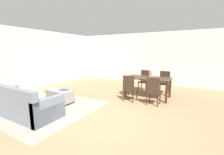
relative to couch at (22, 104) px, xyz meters
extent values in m
plane|color=#9E7A56|center=(2.02, 0.97, -0.30)|extent=(10.80, 10.80, 0.00)
cube|color=silver|center=(2.02, 5.97, 1.05)|extent=(9.00, 0.12, 2.70)
cube|color=silver|center=(-2.48, 1.47, 1.05)|extent=(0.12, 11.00, 2.70)
cube|color=gray|center=(0.07, 0.63, -0.29)|extent=(3.00, 2.80, 0.01)
cube|color=slate|center=(0.00, 0.05, -0.09)|extent=(2.22, 0.90, 0.42)
cube|color=slate|center=(0.00, -0.32, 0.34)|extent=(2.22, 0.16, 0.44)
cube|color=slate|center=(-1.04, 0.05, 0.01)|extent=(0.14, 0.90, 0.62)
cube|color=slate|center=(1.04, 0.05, 0.01)|extent=(0.14, 0.90, 0.62)
cube|color=beige|center=(-0.65, -0.04, 0.32)|extent=(0.40, 0.12, 0.40)
cube|color=tan|center=(-0.22, -0.06, 0.30)|extent=(0.35, 0.13, 0.35)
cube|color=tan|center=(0.22, -0.06, 0.30)|extent=(0.35, 0.11, 0.35)
cube|color=silver|center=(0.65, -0.04, 0.32)|extent=(0.39, 0.14, 0.39)
cube|color=gray|center=(0.13, 1.21, -0.05)|extent=(0.90, 0.46, 0.38)
cylinder|color=#332319|center=(-0.27, 1.39, -0.27)|extent=(0.05, 0.05, 0.06)
cylinder|color=#332319|center=(0.53, 1.39, -0.27)|extent=(0.05, 0.05, 0.06)
cylinder|color=#332319|center=(-0.27, 1.03, -0.27)|extent=(0.05, 0.05, 0.06)
cylinder|color=#332319|center=(0.53, 1.03, -0.27)|extent=(0.05, 0.05, 0.06)
cylinder|color=brown|center=(-1.58, 0.26, -0.02)|extent=(0.04, 0.04, 0.55)
cylinder|color=brown|center=(-1.24, 0.26, -0.02)|extent=(0.04, 0.04, 0.55)
cube|color=#332319|center=(2.52, 3.29, 0.44)|extent=(1.62, 0.87, 0.04)
cube|color=#332319|center=(1.77, 3.66, 0.06)|extent=(0.07, 0.07, 0.72)
cube|color=#332319|center=(3.27, 3.66, 0.06)|extent=(0.07, 0.07, 0.72)
cube|color=#332319|center=(1.77, 2.91, 0.06)|extent=(0.07, 0.07, 0.72)
cube|color=#332319|center=(3.27, 2.91, 0.06)|extent=(0.07, 0.07, 0.72)
cube|color=#332319|center=(2.12, 2.56, 0.13)|extent=(0.41, 0.41, 0.04)
cube|color=#332319|center=(2.12, 2.38, 0.39)|extent=(0.40, 0.05, 0.47)
cylinder|color=#332319|center=(1.96, 2.74, -0.09)|extent=(0.04, 0.04, 0.41)
cylinder|color=#332319|center=(2.30, 2.73, -0.09)|extent=(0.04, 0.04, 0.41)
cylinder|color=#332319|center=(1.95, 2.40, -0.09)|extent=(0.04, 0.04, 0.41)
cylinder|color=#332319|center=(2.29, 2.39, -0.09)|extent=(0.04, 0.04, 0.41)
cube|color=#332319|center=(2.94, 2.57, 0.13)|extent=(0.40, 0.40, 0.04)
cube|color=#332319|center=(2.93, 2.39, 0.39)|extent=(0.40, 0.04, 0.47)
cylinder|color=#332319|center=(2.77, 2.74, -0.09)|extent=(0.04, 0.04, 0.41)
cylinder|color=#332319|center=(3.11, 2.74, -0.09)|extent=(0.04, 0.04, 0.41)
cylinder|color=#332319|center=(2.76, 2.40, -0.09)|extent=(0.04, 0.04, 0.41)
cylinder|color=#332319|center=(3.10, 2.40, -0.09)|extent=(0.04, 0.04, 0.41)
cube|color=#332319|center=(2.14, 3.99, 0.13)|extent=(0.42, 0.42, 0.04)
cube|color=#332319|center=(2.15, 4.17, 0.39)|extent=(0.40, 0.06, 0.47)
cylinder|color=#332319|center=(2.30, 3.81, -0.09)|extent=(0.04, 0.04, 0.41)
cylinder|color=#332319|center=(1.96, 3.83, -0.09)|extent=(0.04, 0.04, 0.41)
cylinder|color=#332319|center=(2.32, 4.15, -0.09)|extent=(0.04, 0.04, 0.41)
cylinder|color=#332319|center=(1.98, 4.17, -0.09)|extent=(0.04, 0.04, 0.41)
cube|color=#332319|center=(2.95, 4.03, 0.13)|extent=(0.42, 0.42, 0.04)
cube|color=#332319|center=(2.96, 4.21, 0.39)|extent=(0.40, 0.06, 0.47)
cylinder|color=#332319|center=(3.11, 3.85, -0.09)|extent=(0.04, 0.04, 0.41)
cylinder|color=#332319|center=(2.77, 3.87, -0.09)|extent=(0.04, 0.04, 0.41)
cylinder|color=#332319|center=(3.13, 4.19, -0.09)|extent=(0.04, 0.04, 0.41)
cylinder|color=#332319|center=(2.79, 4.21, -0.09)|extent=(0.04, 0.04, 0.41)
cylinder|color=#B26659|center=(2.58, 3.32, 0.59)|extent=(0.11, 0.11, 0.24)
cube|color=#3F4C72|center=(0.26, 1.27, 0.16)|extent=(0.28, 0.23, 0.03)
camera|label=1|loc=(4.10, -2.24, 1.43)|focal=24.39mm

